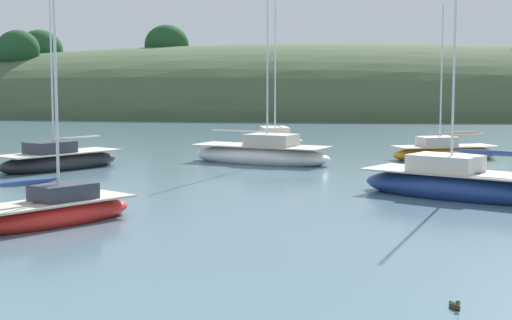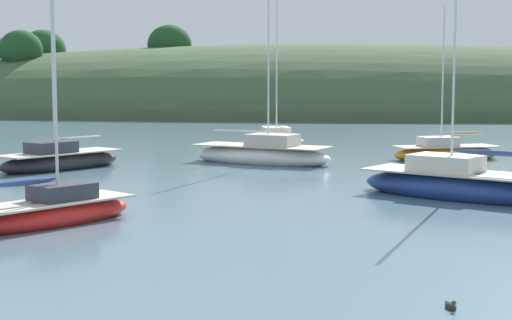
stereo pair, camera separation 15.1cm
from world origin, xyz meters
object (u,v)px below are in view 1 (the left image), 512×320
Objects in this scene: sailboat_yellow_far at (276,144)px; duck_straggler at (455,306)px; sailboat_blue_center at (59,161)px; sailboat_grey_yawl at (52,212)px; sailboat_white_near at (444,152)px; sailboat_navy_dinghy at (460,185)px; sailboat_teal_outer at (262,154)px.

sailboat_yellow_far reaches higher than duck_straggler.
sailboat_blue_center is (-9.63, -11.15, -0.02)m from sailboat_yellow_far.
sailboat_grey_yawl is 19.83× the size of duck_straggler.
sailboat_white_near is 20.44m from sailboat_blue_center.
sailboat_grey_yawl is 14.90m from sailboat_blue_center.
sailboat_navy_dinghy is (12.92, 6.76, 0.10)m from sailboat_grey_yawl.
sailboat_white_near is at bearing -23.98° from sailboat_yellow_far.
sailboat_teal_outer is (-8.47, 10.99, -0.00)m from sailboat_navy_dinghy.
duck_straggler is (-3.43, -28.41, -0.33)m from sailboat_white_near.
sailboat_teal_outer is at bearing -90.77° from sailboat_yellow_far.
sailboat_blue_center is 23.38× the size of duck_straggler.
duck_straggler is at bearing -98.68° from sailboat_navy_dinghy.
duck_straggler is at bearing -35.04° from sailboat_grey_yawl.
sailboat_navy_dinghy is 0.96× the size of sailboat_teal_outer.
sailboat_navy_dinghy is at bearing 81.32° from duck_straggler.
sailboat_white_near is 20.25× the size of duck_straggler.
sailboat_navy_dinghy is (8.37, -18.40, 0.03)m from sailboat_yellow_far.
sailboat_grey_yawl is 0.85× the size of sailboat_blue_center.
sailboat_grey_yawl is 13.12m from duck_straggler.
sailboat_navy_dinghy is at bearing -21.92° from sailboat_blue_center.
sailboat_blue_center is at bearing -158.52° from sailboat_teal_outer.
sailboat_grey_yawl is (-4.55, -25.16, -0.06)m from sailboat_yellow_far.
sailboat_navy_dinghy is at bearing -52.39° from sailboat_teal_outer.
sailboat_yellow_far is 14.74m from sailboat_blue_center.
sailboat_yellow_far is 7.40m from sailboat_teal_outer.
sailboat_blue_center is at bearing -160.34° from sailboat_white_near.
sailboat_blue_center is (-5.08, 14.01, 0.05)m from sailboat_grey_yawl.
sailboat_blue_center is 1.00× the size of sailboat_teal_outer.
sailboat_white_near is at bearing 19.66° from sailboat_blue_center.
sailboat_navy_dinghy is at bearing 27.63° from sailboat_grey_yawl.
sailboat_yellow_far reaches higher than sailboat_white_near.
duck_straggler is at bearing -76.04° from sailboat_teal_outer.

